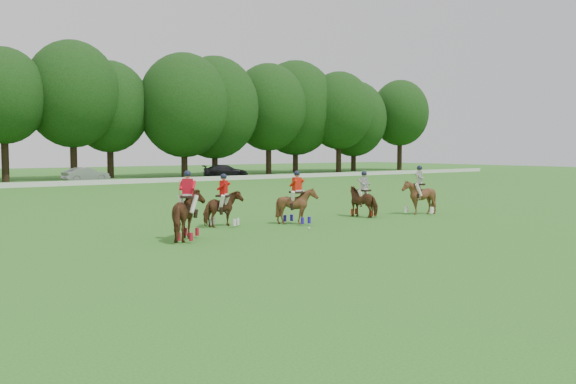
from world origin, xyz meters
TOP-DOWN VIEW (x-y plane):
  - ground at (0.00, 0.00)m, footprint 180.00×180.00m
  - tree_line at (0.26, 48.05)m, footprint 117.98×14.32m
  - boundary_rail at (0.00, 38.00)m, footprint 120.00×0.10m
  - car_mid at (5.84, 42.50)m, footprint 4.49×2.11m
  - car_right at (21.28, 42.50)m, footprint 5.33×3.81m
  - polo_red_a at (-4.53, 2.61)m, footprint 2.06×2.27m
  - polo_red_b at (-1.48, 5.21)m, footprint 1.94×1.89m
  - polo_red_c at (1.49, 4.10)m, footprint 1.35×1.50m
  - polo_stripe_a at (5.84, 4.53)m, footprint 1.19×1.86m
  - polo_stripe_b at (8.83, 3.74)m, footprint 2.01×2.06m
  - polo_ball at (0.83, 2.44)m, footprint 0.09×0.09m

SIDE VIEW (x-z plane):
  - ground at x=0.00m, z-range 0.00..0.00m
  - polo_ball at x=0.83m, z-range 0.00..0.09m
  - boundary_rail at x=0.00m, z-range 0.00..0.44m
  - car_mid at x=5.84m, z-range 0.00..1.42m
  - car_right at x=21.28m, z-range 0.00..1.43m
  - polo_stripe_a at x=5.84m, z-range -0.31..1.87m
  - polo_red_b at x=-1.48m, z-range -0.33..1.88m
  - polo_red_c at x=1.49m, z-range -0.32..1.98m
  - polo_stripe_b at x=8.83m, z-range -0.33..2.08m
  - polo_red_a at x=-4.53m, z-range -0.32..2.15m
  - tree_line at x=0.26m, z-range 0.86..15.60m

